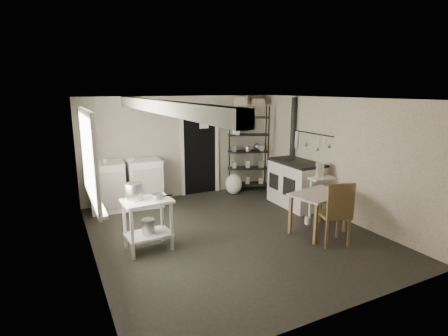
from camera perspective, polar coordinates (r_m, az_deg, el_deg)
name	(u,v)px	position (r m, az deg, el deg)	size (l,w,h in m)	color
floor	(232,233)	(6.19, 1.26, -10.55)	(5.00, 5.00, 0.00)	black
ceiling	(232,99)	(5.68, 1.38, 11.28)	(5.00, 5.00, 0.00)	silver
wall_back	(181,147)	(8.08, -7.00, 3.43)	(4.50, 0.02, 2.30)	#B0AA96
wall_front	(344,216)	(3.89, 18.96, -7.46)	(4.50, 0.02, 2.30)	#B0AA96
wall_left	(89,185)	(5.20, -21.20, -2.57)	(0.02, 5.00, 2.30)	#B0AA96
wall_right	(334,157)	(7.14, 17.51, 1.70)	(0.02, 5.00, 2.30)	#B0AA96
window	(87,157)	(5.32, -21.40, 1.63)	(0.12, 1.76, 1.28)	silver
doorway	(200,152)	(8.24, -3.96, 2.62)	(0.96, 0.10, 2.08)	silver
ceiling_beam	(159,106)	(5.23, -10.50, 9.85)	(0.18, 5.00, 0.18)	silver
wallpaper_panel	(334,157)	(7.13, 17.45, 1.69)	(0.01, 5.00, 2.30)	beige
utensil_rail	(312,133)	(7.48, 14.19, 5.48)	(0.06, 1.20, 0.44)	#ACACAF
prep_table	(148,225)	(5.56, -12.28, -9.15)	(0.71, 0.51, 0.81)	silver
stockpot	(134,192)	(5.43, -14.48, -3.77)	(0.24, 0.24, 0.26)	#ACACAF
saucepan	(157,197)	(5.40, -10.87, -4.67)	(0.18, 0.18, 0.10)	#ACACAF
bucket	(148,226)	(5.58, -12.26, -9.24)	(0.20, 0.20, 0.22)	#ACACAF
base_cabinets	(127,186)	(7.58, -15.62, -2.92)	(1.52, 0.65, 1.00)	silver
mixing_bowl	(131,163)	(7.41, -14.98, 0.72)	(0.30, 0.30, 0.07)	silver
counter_cup	(105,165)	(7.33, -18.87, 0.42)	(0.12, 0.12, 0.09)	silver
shelf_rack	(248,152)	(8.56, 3.91, 2.66)	(0.98, 0.38, 2.06)	black
shelf_jar	(237,135)	(8.34, 2.20, 5.39)	(0.09, 0.10, 0.21)	silver
storage_box_a	(240,108)	(8.39, 2.64, 9.77)	(0.31, 0.27, 0.21)	beige
storage_box_b	(258,109)	(8.51, 5.51, 9.63)	(0.26, 0.24, 0.16)	beige
stove	(296,185)	(7.61, 11.63, -2.80)	(0.68, 1.23, 0.97)	silver
stovepipe	(293,129)	(7.92, 11.20, 6.31)	(0.11, 0.11, 1.47)	black
side_ledge	(320,195)	(7.09, 15.48, -4.24)	(0.51, 0.27, 0.78)	silver
oats_box	(320,165)	(6.98, 15.38, 0.42)	(0.11, 0.18, 0.27)	beige
work_table	(318,212)	(6.27, 15.12, -6.95)	(0.94, 0.66, 0.72)	#BEB0A2
table_cup	(335,189)	(6.20, 17.66, -3.24)	(0.09, 0.09, 0.09)	silver
chair	(333,215)	(5.89, 17.43, -7.29)	(0.44, 0.46, 1.06)	brown
flour_sack	(234,184)	(8.29, 1.61, -2.67)	(0.40, 0.34, 0.48)	silver
floor_crock	(308,220)	(6.72, 13.52, -8.27)	(0.11, 0.11, 0.14)	silver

